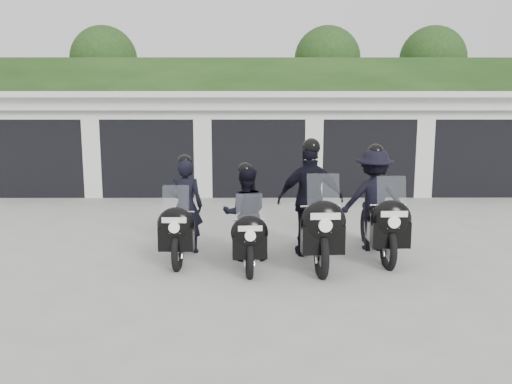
{
  "coord_description": "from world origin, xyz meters",
  "views": [
    {
      "loc": [
        -0.12,
        -9.63,
        2.8
      ],
      "look_at": [
        -0.09,
        0.35,
        1.05
      ],
      "focal_mm": 38.0,
      "sensor_mm": 36.0,
      "label": 1
    }
  ],
  "objects_px": {
    "police_bike_c": "(312,207)",
    "police_bike_a": "(183,216)",
    "police_bike_d": "(376,206)",
    "police_bike_b": "(246,220)"
  },
  "relations": [
    {
      "from": "police_bike_c",
      "to": "police_bike_a",
      "type": "bearing_deg",
      "value": 174.18
    },
    {
      "from": "police_bike_a",
      "to": "police_bike_b",
      "type": "xyz_separation_m",
      "value": [
        1.11,
        -0.32,
        0.01
      ]
    },
    {
      "from": "police_bike_c",
      "to": "police_bike_d",
      "type": "height_order",
      "value": "police_bike_c"
    },
    {
      "from": "police_bike_a",
      "to": "police_bike_c",
      "type": "xyz_separation_m",
      "value": [
        2.26,
        -0.11,
        0.18
      ]
    },
    {
      "from": "police_bike_b",
      "to": "police_bike_d",
      "type": "height_order",
      "value": "police_bike_d"
    },
    {
      "from": "police_bike_b",
      "to": "police_bike_a",
      "type": "bearing_deg",
      "value": 159.35
    },
    {
      "from": "police_bike_b",
      "to": "police_bike_c",
      "type": "bearing_deg",
      "value": 6.03
    },
    {
      "from": "police_bike_d",
      "to": "police_bike_a",
      "type": "bearing_deg",
      "value": -176.7
    },
    {
      "from": "police_bike_c",
      "to": "police_bike_d",
      "type": "xyz_separation_m",
      "value": [
        1.2,
        0.38,
        -0.05
      ]
    },
    {
      "from": "police_bike_b",
      "to": "police_bike_d",
      "type": "distance_m",
      "value": 2.42
    }
  ]
}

